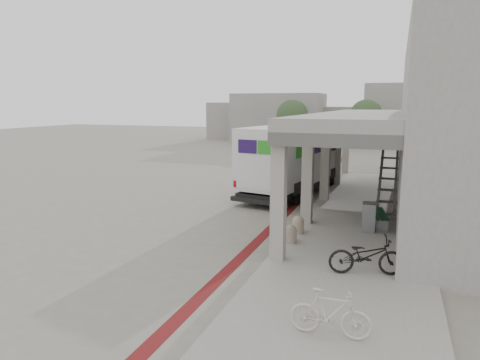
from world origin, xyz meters
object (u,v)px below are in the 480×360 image
at_px(bench, 380,216).
at_px(utility_cabinet, 369,217).
at_px(fedex_truck, 293,158).
at_px(bicycle_black, 366,255).
at_px(bicycle_cream, 330,313).

distance_m(bench, utility_cabinet, 0.95).
bearing_deg(fedex_truck, bicycle_black, -56.05).
bearing_deg(bicycle_cream, utility_cabinet, -3.33).
bearing_deg(bicycle_black, bicycle_cream, 157.61).
xyz_separation_m(bench, bicycle_black, (-0.13, -4.83, 0.18)).
distance_m(fedex_truck, bicycle_black, 10.53).
distance_m(bench, bicycle_cream, 8.16).
bearing_deg(bicycle_cream, fedex_truck, 14.76).
bearing_deg(utility_cabinet, bicycle_black, -89.84).
distance_m(fedex_truck, utility_cabinet, 7.01).
distance_m(bench, bicycle_black, 4.84).
distance_m(utility_cabinet, bicycle_black, 3.96).
bearing_deg(fedex_truck, utility_cabinet, -44.30).
bearing_deg(fedex_truck, bicycle_cream, -63.35).
xyz_separation_m(bench, utility_cabinet, (-0.32, -0.88, 0.17)).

